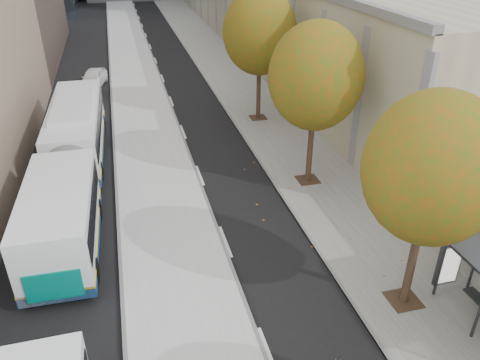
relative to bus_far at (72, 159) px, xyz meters
name	(u,v)px	position (x,y,z in m)	size (l,w,h in m)	color
bus_platform	(142,107)	(3.97, 10.71, -1.52)	(4.25, 150.00, 0.15)	silver
sidewalk	(250,99)	(11.97, 10.71, -1.55)	(4.75, 150.00, 0.08)	gray
tree_c	(433,169)	(11.45, -11.29, 3.66)	(4.20, 4.20, 7.28)	black
tree_d	(316,77)	(11.45, -2.29, 3.88)	(4.40, 4.40, 7.60)	black
tree_e	(260,32)	(11.45, 6.71, 4.09)	(4.60, 4.60, 7.92)	black
bus_far	(72,159)	(0.00, 0.00, 0.00)	(2.93, 17.51, 2.91)	white
distant_car	(94,78)	(0.64, 16.97, -0.91)	(1.60, 3.97, 1.35)	white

